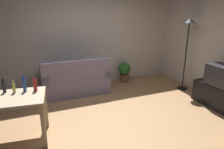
# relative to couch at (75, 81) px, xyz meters

# --- Properties ---
(ground_plane) EXTENTS (5.20, 4.40, 0.02)m
(ground_plane) POSITION_rel_couch_xyz_m (0.44, -1.59, -0.32)
(ground_plane) COLOR tan
(wall_rear) EXTENTS (5.20, 0.10, 2.70)m
(wall_rear) POSITION_rel_couch_xyz_m (0.44, 0.61, 1.04)
(wall_rear) COLOR silver
(wall_rear) RESTS_ON ground_plane
(couch) EXTENTS (1.61, 0.84, 0.92)m
(couch) POSITION_rel_couch_xyz_m (0.00, 0.00, 0.00)
(couch) COLOR gray
(couch) RESTS_ON ground_plane
(tv_stand) EXTENTS (0.44, 1.10, 0.48)m
(tv_stand) POSITION_rel_couch_xyz_m (2.69, -1.90, -0.07)
(tv_stand) COLOR black
(tv_stand) RESTS_ON ground_plane
(tv) EXTENTS (0.41, 0.60, 0.44)m
(tv) POSITION_rel_couch_xyz_m (2.70, -1.90, 0.39)
(tv) COLOR #2D2D33
(tv) RESTS_ON tv_stand
(torchiere_lamp) EXTENTS (0.32, 0.32, 1.81)m
(torchiere_lamp) POSITION_rel_couch_xyz_m (2.69, -0.77, 1.10)
(torchiere_lamp) COLOR black
(torchiere_lamp) RESTS_ON ground_plane
(desk) EXTENTS (1.28, 0.84, 0.76)m
(desk) POSITION_rel_couch_xyz_m (-1.41, -1.56, 0.34)
(desk) COLOR #C6B28E
(desk) RESTS_ON ground_plane
(potted_plant) EXTENTS (0.36, 0.36, 0.57)m
(potted_plant) POSITION_rel_couch_xyz_m (1.49, 0.31, 0.02)
(potted_plant) COLOR brown
(potted_plant) RESTS_ON ground_plane
(bottle_dark) EXTENTS (0.05, 0.05, 0.24)m
(bottle_dark) POSITION_rel_couch_xyz_m (-1.40, -1.33, 0.55)
(bottle_dark) COLOR black
(bottle_dark) RESTS_ON desk
(bottle_squat) EXTENTS (0.05, 0.05, 0.20)m
(bottle_squat) POSITION_rel_couch_xyz_m (-1.26, -1.41, 0.54)
(bottle_squat) COLOR #BCB24C
(bottle_squat) RESTS_ON desk
(bottle_blue) EXTENTS (0.05, 0.05, 0.27)m
(bottle_blue) POSITION_rel_couch_xyz_m (-1.10, -1.40, 0.57)
(bottle_blue) COLOR #2347A3
(bottle_blue) RESTS_ON desk
(bottle_red) EXTENTS (0.06, 0.06, 0.23)m
(bottle_red) POSITION_rel_couch_xyz_m (-0.94, -1.45, 0.55)
(bottle_red) COLOR #AD2323
(bottle_red) RESTS_ON desk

